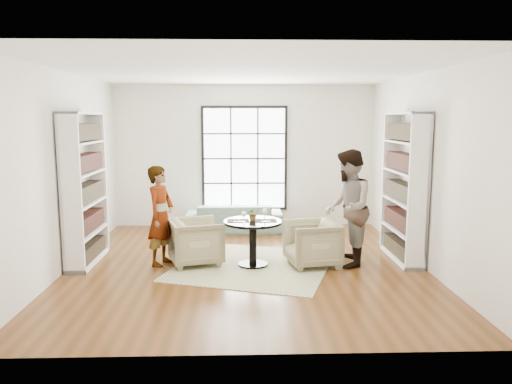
{
  "coord_description": "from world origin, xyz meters",
  "views": [
    {
      "loc": [
        -0.1,
        -7.61,
        2.31
      ],
      "look_at": [
        0.16,
        0.4,
        1.11
      ],
      "focal_mm": 35.0,
      "sensor_mm": 36.0,
      "label": 1
    }
  ],
  "objects_px": {
    "pedestal_table": "(253,233)",
    "wine_glass_right": "(265,212)",
    "armchair_right": "(312,243)",
    "wine_glass_left": "(244,214)",
    "person_left": "(161,216)",
    "sofa": "(234,217)",
    "armchair_left": "(196,242)",
    "flower_centerpiece": "(253,214)",
    "person_right": "(348,208)"
  },
  "relations": [
    {
      "from": "armchair_right",
      "to": "wine_glass_right",
      "type": "xyz_separation_m",
      "value": [
        -0.75,
        -0.09,
        0.52
      ]
    },
    {
      "from": "pedestal_table",
      "to": "wine_glass_right",
      "type": "distance_m",
      "value": 0.41
    },
    {
      "from": "armchair_right",
      "to": "flower_centerpiece",
      "type": "bearing_deg",
      "value": -102.52
    },
    {
      "from": "wine_glass_left",
      "to": "wine_glass_right",
      "type": "bearing_deg",
      "value": 0.76
    },
    {
      "from": "person_right",
      "to": "flower_centerpiece",
      "type": "distance_m",
      "value": 1.48
    },
    {
      "from": "wine_glass_left",
      "to": "armchair_left",
      "type": "bearing_deg",
      "value": 161.69
    },
    {
      "from": "wine_glass_right",
      "to": "flower_centerpiece",
      "type": "distance_m",
      "value": 0.23
    },
    {
      "from": "flower_centerpiece",
      "to": "armchair_right",
      "type": "bearing_deg",
      "value": -2.63
    },
    {
      "from": "armchair_right",
      "to": "armchair_left",
      "type": "bearing_deg",
      "value": -104.64
    },
    {
      "from": "wine_glass_right",
      "to": "armchair_left",
      "type": "bearing_deg",
      "value": 167.14
    },
    {
      "from": "wine_glass_left",
      "to": "wine_glass_right",
      "type": "relative_size",
      "value": 0.82
    },
    {
      "from": "pedestal_table",
      "to": "armchair_left",
      "type": "distance_m",
      "value": 0.92
    },
    {
      "from": "armchair_right",
      "to": "sofa",
      "type": "bearing_deg",
      "value": -163.32
    },
    {
      "from": "pedestal_table",
      "to": "flower_centerpiece",
      "type": "bearing_deg",
      "value": 80.87
    },
    {
      "from": "armchair_left",
      "to": "person_left",
      "type": "distance_m",
      "value": 0.69
    },
    {
      "from": "sofa",
      "to": "wine_glass_right",
      "type": "height_order",
      "value": "wine_glass_right"
    },
    {
      "from": "armchair_left",
      "to": "person_left",
      "type": "xyz_separation_m",
      "value": [
        -0.55,
        -0.0,
        0.42
      ]
    },
    {
      "from": "pedestal_table",
      "to": "armchair_right",
      "type": "xyz_separation_m",
      "value": [
        0.93,
        -0.01,
        -0.17
      ]
    },
    {
      "from": "armchair_left",
      "to": "flower_centerpiece",
      "type": "distance_m",
      "value": 1.02
    },
    {
      "from": "wine_glass_left",
      "to": "sofa",
      "type": "bearing_deg",
      "value": 93.83
    },
    {
      "from": "person_right",
      "to": "wine_glass_right",
      "type": "xyz_separation_m",
      "value": [
        -1.3,
        -0.09,
        -0.04
      ]
    },
    {
      "from": "person_left",
      "to": "wine_glass_right",
      "type": "height_order",
      "value": "person_left"
    },
    {
      "from": "person_right",
      "to": "flower_centerpiece",
      "type": "relative_size",
      "value": 8.92
    },
    {
      "from": "sofa",
      "to": "armchair_left",
      "type": "distance_m",
      "value": 2.41
    },
    {
      "from": "sofa",
      "to": "flower_centerpiece",
      "type": "relative_size",
      "value": 9.45
    },
    {
      "from": "armchair_right",
      "to": "wine_glass_left",
      "type": "xyz_separation_m",
      "value": [
        -1.07,
        -0.1,
        0.49
      ]
    },
    {
      "from": "armchair_right",
      "to": "person_right",
      "type": "bearing_deg",
      "value": 80.1
    },
    {
      "from": "armchair_right",
      "to": "wine_glass_left",
      "type": "height_order",
      "value": "wine_glass_left"
    },
    {
      "from": "armchair_right",
      "to": "wine_glass_left",
      "type": "distance_m",
      "value": 1.18
    },
    {
      "from": "wine_glass_right",
      "to": "flower_centerpiece",
      "type": "relative_size",
      "value": 1.02
    },
    {
      "from": "person_left",
      "to": "pedestal_table",
      "type": "bearing_deg",
      "value": -75.52
    },
    {
      "from": "sofa",
      "to": "wine_glass_left",
      "type": "relative_size",
      "value": 11.28
    },
    {
      "from": "sofa",
      "to": "person_left",
      "type": "relative_size",
      "value": 1.23
    },
    {
      "from": "wine_glass_right",
      "to": "sofa",
      "type": "bearing_deg",
      "value": 100.84
    },
    {
      "from": "armchair_right",
      "to": "wine_glass_left",
      "type": "relative_size",
      "value": 4.56
    },
    {
      "from": "pedestal_table",
      "to": "wine_glass_left",
      "type": "distance_m",
      "value": 0.37
    },
    {
      "from": "flower_centerpiece",
      "to": "wine_glass_left",
      "type": "bearing_deg",
      "value": -136.07
    },
    {
      "from": "armchair_right",
      "to": "wine_glass_right",
      "type": "bearing_deg",
      "value": -92.73
    },
    {
      "from": "sofa",
      "to": "armchair_right",
      "type": "relative_size",
      "value": 2.47
    },
    {
      "from": "armchair_left",
      "to": "flower_centerpiece",
      "type": "bearing_deg",
      "value": -113.49
    },
    {
      "from": "armchair_left",
      "to": "person_right",
      "type": "xyz_separation_m",
      "value": [
        2.38,
        -0.15,
        0.55
      ]
    },
    {
      "from": "pedestal_table",
      "to": "wine_glass_left",
      "type": "height_order",
      "value": "wine_glass_left"
    },
    {
      "from": "pedestal_table",
      "to": "sofa",
      "type": "relative_size",
      "value": 0.47
    },
    {
      "from": "pedestal_table",
      "to": "sofa",
      "type": "bearing_deg",
      "value": 97.25
    },
    {
      "from": "person_left",
      "to": "armchair_left",
      "type": "bearing_deg",
      "value": -70.07
    },
    {
      "from": "pedestal_table",
      "to": "person_right",
      "type": "distance_m",
      "value": 1.53
    },
    {
      "from": "pedestal_table",
      "to": "person_left",
      "type": "distance_m",
      "value": 1.48
    },
    {
      "from": "armchair_left",
      "to": "person_right",
      "type": "relative_size",
      "value": 0.44
    },
    {
      "from": "armchair_right",
      "to": "wine_glass_right",
      "type": "relative_size",
      "value": 3.76
    },
    {
      "from": "person_left",
      "to": "wine_glass_left",
      "type": "bearing_deg",
      "value": -80.91
    }
  ]
}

